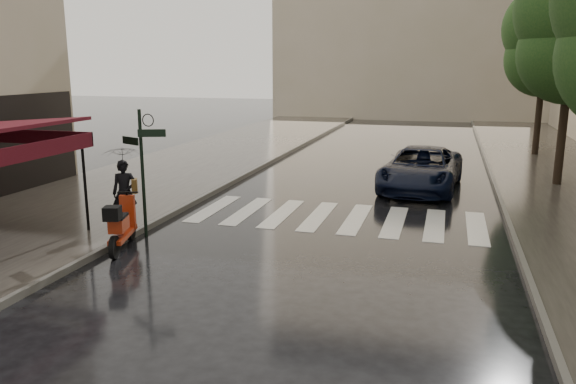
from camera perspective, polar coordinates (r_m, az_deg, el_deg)
The scene contains 11 objects.
ground at distance 11.25m, azimuth -16.51°, elevation -9.17°, with size 120.00×120.00×0.00m, color black.
sidewalk_near at distance 23.50m, azimuth -10.28°, elevation 2.61°, with size 6.00×60.00×0.12m, color #38332D.
curb_near at distance 22.33m, azimuth -3.23°, elevation 2.31°, with size 0.12×60.00×0.16m, color #595651.
curb_far at distance 21.20m, azimuth 20.15°, elevation 0.99°, with size 0.12×60.00×0.16m, color #595651.
crosswalk at distance 15.55m, azimuth 4.99°, elevation -2.58°, with size 7.85×3.20×0.01m.
signpost at distance 13.84m, azimuth -14.58°, elevation 2.90°, with size 1.17×0.29×3.10m.
tree_mid at distance 21.13m, azimuth 27.08°, elevation 15.44°, with size 3.80×3.80×8.34m.
tree_far at distance 28.05m, azimuth 24.77°, elevation 14.36°, with size 3.80×3.80×8.16m.
pedestrian_with_umbrella at distance 14.64m, azimuth -16.43°, elevation 2.98°, with size 1.35×1.35×2.45m.
scooter at distance 13.20m, azimuth -16.58°, elevation -3.34°, with size 0.79×1.80×1.21m.
parked_car at distance 19.41m, azimuth 13.39°, elevation 2.32°, with size 2.37×5.13×1.43m, color black.
Camera 1 is at (5.78, -8.74, 4.09)m, focal length 35.00 mm.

